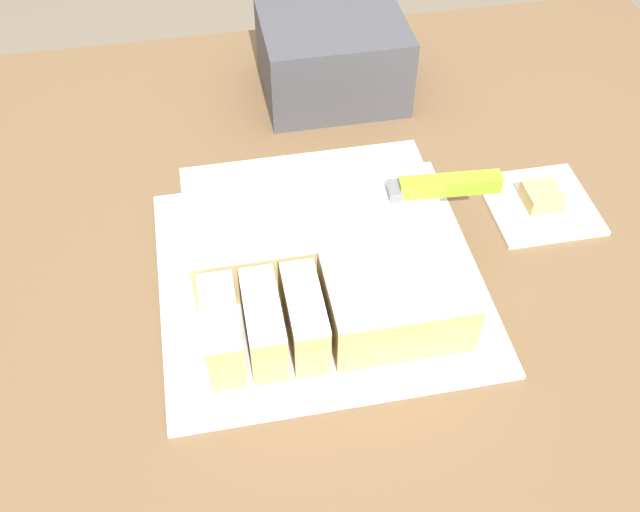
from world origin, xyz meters
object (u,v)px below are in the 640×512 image
brownie (542,196)px  storage_box (332,57)px  cake_board (320,278)px  knife (425,188)px  cake (323,253)px

brownie → storage_box: size_ratio=0.21×
cake_board → knife: size_ratio=1.33×
cake_board → brownie: size_ratio=8.52×
knife → brownie: bearing=-166.2°
cake_board → cake: size_ratio=1.28×
cake → brownie: cake is taller
cake_board → cake: bearing=42.7°
cake_board → brownie: brownie is taller
brownie → knife: bearing=-170.3°
cake_board → brownie: 0.34m
brownie → cake_board: bearing=-166.8°
cake → storage_box: (0.09, 0.40, 0.02)m
cake_board → cake: cake is taller
brownie → storage_box: 0.40m
cake_board → storage_box: (0.10, 0.40, 0.06)m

